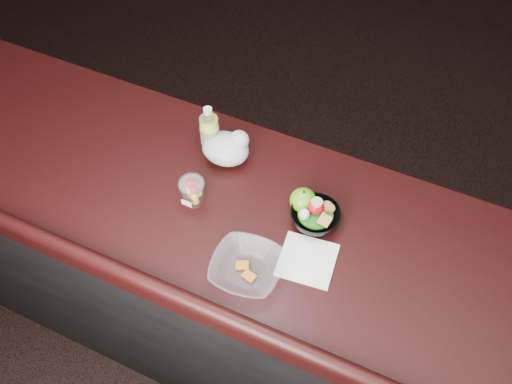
% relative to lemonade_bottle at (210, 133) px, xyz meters
% --- Properties ---
extents(room_shell, '(8.00, 8.00, 8.00)m').
position_rel_lemonade_bottle_xyz_m(room_shell, '(0.29, -0.48, 0.73)').
color(room_shell, black).
rests_on(room_shell, ground).
extents(counter, '(4.06, 0.71, 1.02)m').
position_rel_lemonade_bottle_xyz_m(counter, '(0.29, -0.18, -0.59)').
color(counter, black).
rests_on(counter, ground).
extents(lemonade_bottle, '(0.06, 0.06, 0.19)m').
position_rel_lemonade_bottle_xyz_m(lemonade_bottle, '(0.00, 0.00, 0.00)').
color(lemonade_bottle, yellow).
rests_on(lemonade_bottle, counter).
extents(fruit_cup, '(0.08, 0.08, 0.11)m').
position_rel_lemonade_bottle_xyz_m(fruit_cup, '(0.05, -0.22, -0.02)').
color(fruit_cup, white).
rests_on(fruit_cup, counter).
extents(green_apple, '(0.08, 0.08, 0.09)m').
position_rel_lemonade_bottle_xyz_m(green_apple, '(0.37, -0.09, -0.04)').
color(green_apple, '#277C0E').
rests_on(green_apple, counter).
extents(plastic_bag, '(0.16, 0.13, 0.12)m').
position_rel_lemonade_bottle_xyz_m(plastic_bag, '(0.07, -0.01, -0.03)').
color(plastic_bag, silver).
rests_on(plastic_bag, counter).
extents(snack_bowl, '(0.20, 0.20, 0.09)m').
position_rel_lemonade_bottle_xyz_m(snack_bowl, '(0.42, -0.13, -0.05)').
color(snack_bowl, black).
rests_on(snack_bowl, counter).
extents(takeout_bowl, '(0.22, 0.22, 0.05)m').
position_rel_lemonade_bottle_xyz_m(takeout_bowl, '(0.31, -0.38, -0.06)').
color(takeout_bowl, silver).
rests_on(takeout_bowl, counter).
extents(paper_napkin, '(0.18, 0.18, 0.00)m').
position_rel_lemonade_bottle_xyz_m(paper_napkin, '(0.46, -0.27, -0.08)').
color(paper_napkin, white).
rests_on(paper_napkin, counter).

